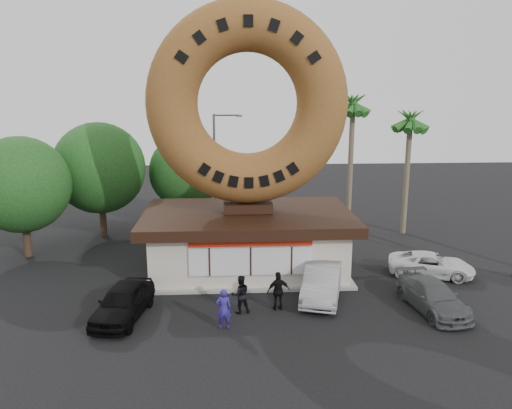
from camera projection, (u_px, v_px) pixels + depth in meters
The scene contains 16 objects.
ground at pixel (254, 318), 21.76m from camera, with size 90.00×90.00×0.00m, color black.
donut_shop at pixel (248, 239), 27.17m from camera, with size 11.20×7.20×3.80m.
giant_donut at pixel (248, 104), 25.55m from camera, with size 10.38×10.38×2.65m, color brown.
tree_west at pixel (99, 168), 32.81m from camera, with size 6.00×6.00×7.65m.
tree_mid at pixel (186, 172), 35.20m from camera, with size 5.20×5.20×6.63m.
tree_far at pixel (21, 185), 28.80m from camera, with size 5.60×5.60×7.14m.
palm_near at pixel (353, 109), 33.88m from camera, with size 2.60×2.60×9.75m.
palm_far at pixel (410, 124), 32.83m from camera, with size 2.60×2.60×8.75m.
street_lamp at pixel (217, 163), 36.19m from camera, with size 2.11×0.20×8.00m.
person_left at pixel (224, 309), 20.60m from camera, with size 0.64×0.42×1.75m, color navy.
person_center at pixel (240, 294), 22.07m from camera, with size 0.85×0.66×1.74m, color black.
person_right at pixel (278, 291), 22.37m from camera, with size 1.05×0.44×1.80m, color black.
car_black at pixel (123, 302), 21.59m from camera, with size 1.76×4.37×1.49m, color black.
car_silver at pixel (322, 282), 23.76m from camera, with size 1.64×4.71×1.55m, color #98979C.
car_grey at pixel (433, 296), 22.39m from camera, with size 1.81×4.46×1.29m, color #505354.
car_white at pixel (431, 264), 26.55m from camera, with size 2.04×4.41×1.23m, color silver.
Camera 1 is at (-1.06, -20.04, 9.76)m, focal length 35.00 mm.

